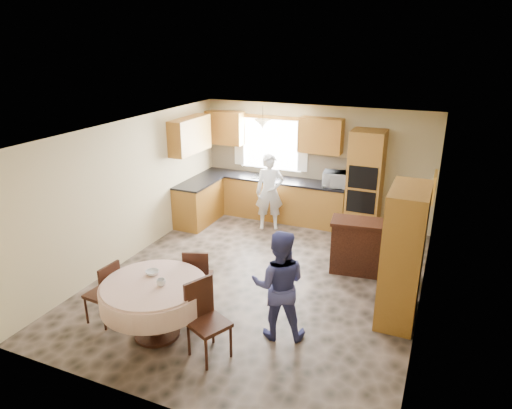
{
  "coord_description": "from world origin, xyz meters",
  "views": [
    {
      "loc": [
        2.59,
        -6.21,
        3.79
      ],
      "look_at": [
        -0.21,
        0.3,
        1.2
      ],
      "focal_mm": 32.0,
      "sensor_mm": 36.0,
      "label": 1
    }
  ],
  "objects_px": {
    "cupboard": "(403,255)",
    "chair_right": "(205,315)",
    "chair_back": "(198,275)",
    "dining_table": "(154,295)",
    "person_dining": "(279,285)",
    "sideboard": "(367,249)",
    "person_sink": "(270,192)",
    "oven_tower": "(365,183)",
    "chair_left": "(106,290)"
  },
  "relations": [
    {
      "from": "dining_table",
      "to": "person_dining",
      "type": "xyz_separation_m",
      "value": [
        1.5,
        0.66,
        0.14
      ]
    },
    {
      "from": "cupboard",
      "to": "chair_right",
      "type": "xyz_separation_m",
      "value": [
        -2.12,
        -1.81,
        -0.42
      ]
    },
    {
      "from": "oven_tower",
      "to": "cupboard",
      "type": "relative_size",
      "value": 1.09
    },
    {
      "from": "chair_right",
      "to": "person_sink",
      "type": "relative_size",
      "value": 0.63
    },
    {
      "from": "cupboard",
      "to": "dining_table",
      "type": "relative_size",
      "value": 1.4
    },
    {
      "from": "chair_left",
      "to": "person_sink",
      "type": "height_order",
      "value": "person_sink"
    },
    {
      "from": "oven_tower",
      "to": "dining_table",
      "type": "height_order",
      "value": "oven_tower"
    },
    {
      "from": "person_sink",
      "to": "person_dining",
      "type": "distance_m",
      "value": 3.71
    },
    {
      "from": "person_sink",
      "to": "person_dining",
      "type": "xyz_separation_m",
      "value": [
        1.48,
        -3.4,
        -0.04
      ]
    },
    {
      "from": "chair_back",
      "to": "cupboard",
      "type": "bearing_deg",
      "value": 177.17
    },
    {
      "from": "dining_table",
      "to": "chair_back",
      "type": "distance_m",
      "value": 0.89
    },
    {
      "from": "chair_back",
      "to": "person_sink",
      "type": "distance_m",
      "value": 3.21
    },
    {
      "from": "dining_table",
      "to": "chair_right",
      "type": "bearing_deg",
      "value": -5.05
    },
    {
      "from": "chair_left",
      "to": "chair_back",
      "type": "xyz_separation_m",
      "value": [
        0.95,
        0.88,
        0.0
      ]
    },
    {
      "from": "cupboard",
      "to": "chair_back",
      "type": "bearing_deg",
      "value": -162.55
    },
    {
      "from": "chair_left",
      "to": "person_dining",
      "type": "relative_size",
      "value": 0.6
    },
    {
      "from": "oven_tower",
      "to": "sideboard",
      "type": "relative_size",
      "value": 1.73
    },
    {
      "from": "chair_right",
      "to": "cupboard",
      "type": "bearing_deg",
      "value": -24.16
    },
    {
      "from": "cupboard",
      "to": "oven_tower",
      "type": "bearing_deg",
      "value": 110.27
    },
    {
      "from": "sideboard",
      "to": "person_sink",
      "type": "relative_size",
      "value": 0.77
    },
    {
      "from": "chair_back",
      "to": "person_dining",
      "type": "bearing_deg",
      "value": 150.85
    },
    {
      "from": "chair_left",
      "to": "cupboard",
      "type": "bearing_deg",
      "value": 119.61
    },
    {
      "from": "sideboard",
      "to": "chair_back",
      "type": "xyz_separation_m",
      "value": [
        -2.11,
        -2.02,
        0.07
      ]
    },
    {
      "from": "chair_right",
      "to": "person_dining",
      "type": "xyz_separation_m",
      "value": [
        0.7,
        0.73,
        0.2
      ]
    },
    {
      "from": "dining_table",
      "to": "chair_left",
      "type": "relative_size",
      "value": 1.52
    },
    {
      "from": "oven_tower",
      "to": "person_dining",
      "type": "relative_size",
      "value": 1.39
    },
    {
      "from": "oven_tower",
      "to": "chair_back",
      "type": "xyz_separation_m",
      "value": [
        -1.71,
        -3.77,
        -0.55
      ]
    },
    {
      "from": "chair_back",
      "to": "chair_right",
      "type": "distance_m",
      "value": 1.14
    },
    {
      "from": "oven_tower",
      "to": "chair_left",
      "type": "xyz_separation_m",
      "value": [
        -2.65,
        -4.65,
        -0.55
      ]
    },
    {
      "from": "chair_right",
      "to": "person_dining",
      "type": "relative_size",
      "value": 0.66
    },
    {
      "from": "person_dining",
      "to": "oven_tower",
      "type": "bearing_deg",
      "value": -112.27
    },
    {
      "from": "cupboard",
      "to": "chair_back",
      "type": "relative_size",
      "value": 2.12
    },
    {
      "from": "cupboard",
      "to": "chair_right",
      "type": "distance_m",
      "value": 2.82
    },
    {
      "from": "cupboard",
      "to": "chair_right",
      "type": "bearing_deg",
      "value": -139.58
    },
    {
      "from": "dining_table",
      "to": "person_sink",
      "type": "xyz_separation_m",
      "value": [
        0.02,
        4.06,
        0.18
      ]
    },
    {
      "from": "chair_left",
      "to": "chair_back",
      "type": "relative_size",
      "value": 1.0
    },
    {
      "from": "chair_right",
      "to": "chair_back",
      "type": "bearing_deg",
      "value": 60.21
    },
    {
      "from": "cupboard",
      "to": "chair_right",
      "type": "height_order",
      "value": "cupboard"
    },
    {
      "from": "oven_tower",
      "to": "chair_left",
      "type": "distance_m",
      "value": 5.38
    },
    {
      "from": "oven_tower",
      "to": "sideboard",
      "type": "bearing_deg",
      "value": -77.01
    },
    {
      "from": "sideboard",
      "to": "dining_table",
      "type": "height_order",
      "value": "sideboard"
    },
    {
      "from": "dining_table",
      "to": "chair_back",
      "type": "bearing_deg",
      "value": 80.34
    },
    {
      "from": "chair_left",
      "to": "chair_right",
      "type": "relative_size",
      "value": 0.91
    },
    {
      "from": "chair_left",
      "to": "person_dining",
      "type": "height_order",
      "value": "person_dining"
    },
    {
      "from": "dining_table",
      "to": "person_dining",
      "type": "relative_size",
      "value": 0.92
    },
    {
      "from": "dining_table",
      "to": "chair_back",
      "type": "relative_size",
      "value": 1.52
    },
    {
      "from": "cupboard",
      "to": "chair_back",
      "type": "height_order",
      "value": "cupboard"
    },
    {
      "from": "sideboard",
      "to": "chair_back",
      "type": "distance_m",
      "value": 2.92
    },
    {
      "from": "oven_tower",
      "to": "chair_right",
      "type": "relative_size",
      "value": 2.1
    },
    {
      "from": "person_dining",
      "to": "cupboard",
      "type": "bearing_deg",
      "value": -159.88
    }
  ]
}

